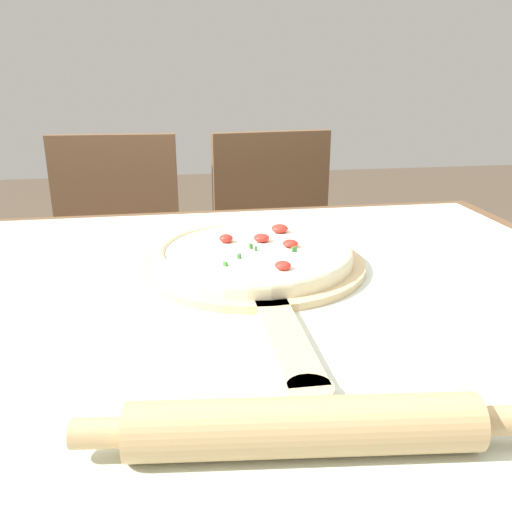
{
  "coord_description": "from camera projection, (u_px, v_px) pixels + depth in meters",
  "views": [
    {
      "loc": [
        -0.07,
        -0.74,
        1.08
      ],
      "look_at": [
        0.05,
        0.07,
        0.8
      ],
      "focal_mm": 38.0,
      "sensor_mm": 36.0,
      "label": 1
    }
  ],
  "objects": [
    {
      "name": "chair_right",
      "position": [
        279.0,
        255.0,
        1.72
      ],
      "size": [
        0.44,
        0.44,
        0.89
      ],
      "rotation": [
        0.0,
        0.0,
        0.11
      ],
      "color": "brown",
      "rests_on": "ground_plane"
    },
    {
      "name": "dining_table",
      "position": [
        229.0,
        357.0,
        0.84
      ],
      "size": [
        1.3,
        1.0,
        0.76
      ],
      "color": "brown",
      "rests_on": "ground_plane"
    },
    {
      "name": "pizza",
      "position": [
        253.0,
        253.0,
        0.89
      ],
      "size": [
        0.33,
        0.33,
        0.03
      ],
      "color": "beige",
      "rests_on": "pizza_peel"
    },
    {
      "name": "rolling_pin",
      "position": [
        304.0,
        427.0,
        0.46
      ],
      "size": [
        0.39,
        0.08,
        0.05
      ],
      "rotation": [
        0.0,
        0.0,
        -0.11
      ],
      "color": "tan",
      "rests_on": "towel_cloth"
    },
    {
      "name": "towel_cloth",
      "position": [
        228.0,
        293.0,
        0.8
      ],
      "size": [
        1.22,
        0.92,
        0.0
      ],
      "color": "silver",
      "rests_on": "dining_table"
    },
    {
      "name": "chair_left",
      "position": [
        117.0,
        263.0,
        1.65
      ],
      "size": [
        0.42,
        0.42,
        0.89
      ],
      "rotation": [
        0.0,
        0.0,
        -0.06
      ],
      "color": "brown",
      "rests_on": "ground_plane"
    },
    {
      "name": "pizza_peel",
      "position": [
        255.0,
        269.0,
        0.88
      ],
      "size": [
        0.37,
        0.59,
        0.01
      ],
      "color": "#D6B784",
      "rests_on": "towel_cloth"
    }
  ]
}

